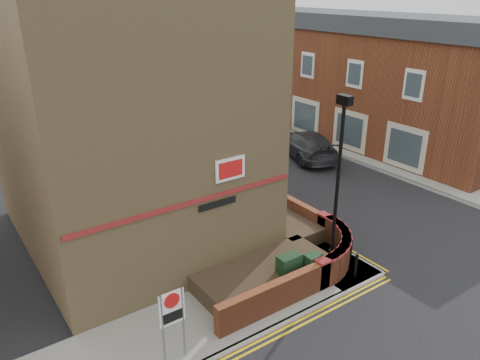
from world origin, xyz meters
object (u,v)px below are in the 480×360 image
object	(u,v)px
utility_cabinet_large	(289,271)
silver_car_near	(251,178)
lamppost	(337,187)
zone_sign	(172,314)

from	to	relation	value
utility_cabinet_large	silver_car_near	bearing A→B (deg)	62.37
lamppost	silver_car_near	distance (m)	8.26
lamppost	utility_cabinet_large	size ratio (longest dim) A/B	5.25
utility_cabinet_large	silver_car_near	distance (m)	8.41
silver_car_near	zone_sign	bearing A→B (deg)	-122.92
silver_car_near	lamppost	bearing A→B (deg)	-91.58
zone_sign	silver_car_near	world-z (taller)	zone_sign
zone_sign	silver_car_near	xyz separation A→B (m)	(8.60, 8.25, -0.98)
utility_cabinet_large	zone_sign	xyz separation A→B (m)	(-4.70, -0.80, 0.92)
lamppost	zone_sign	size ratio (longest dim) A/B	2.86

